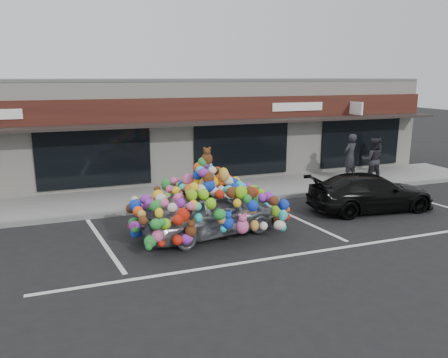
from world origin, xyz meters
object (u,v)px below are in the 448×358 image
object	(u,v)px
black_sedan	(371,192)
pedestrian_c	(377,154)
pedestrian_a	(350,157)
pedestrian_b	(372,160)
toy_car	(209,207)

from	to	relation	value
black_sedan	pedestrian_c	xyz separation A→B (m)	(3.85, 4.49, 0.32)
black_sedan	pedestrian_a	world-z (taller)	pedestrian_a
black_sedan	pedestrian_a	xyz separation A→B (m)	(1.67, 3.53, 0.50)
pedestrian_b	pedestrian_c	distance (m)	2.27
toy_car	pedestrian_b	distance (m)	8.74
toy_car	pedestrian_a	distance (m)	8.48
pedestrian_b	pedestrian_c	bearing A→B (deg)	-115.95
pedestrian_a	pedestrian_b	bearing A→B (deg)	112.81
pedestrian_b	black_sedan	bearing A→B (deg)	70.62
toy_car	pedestrian_c	xyz separation A→B (m)	(9.70, 4.88, 0.11)
toy_car	pedestrian_a	size ratio (longest dim) A/B	2.32
toy_car	black_sedan	xyz separation A→B (m)	(5.85, 0.40, -0.21)
black_sedan	toy_car	bearing A→B (deg)	98.87
black_sedan	pedestrian_b	xyz separation A→B (m)	(2.26, 2.88, 0.44)
pedestrian_a	pedestrian_c	xyz separation A→B (m)	(2.18, 0.95, -0.17)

